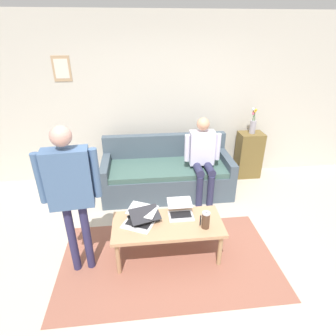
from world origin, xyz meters
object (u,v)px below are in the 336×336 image
(french_press, at_px, (206,220))
(person_seated, at_px, (203,155))
(laptop_right, at_px, (139,219))
(laptop_left, at_px, (180,211))
(coffee_table, at_px, (168,227))
(laptop_center, at_px, (144,217))
(flower_vase, at_px, (253,125))
(person_standing, at_px, (70,186))
(couch, at_px, (167,174))
(side_shelf, at_px, (249,155))

(french_press, distance_m, person_seated, 1.39)
(laptop_right, relative_size, person_seated, 0.36)
(laptop_left, height_order, person_seated, person_seated)
(coffee_table, relative_size, laptop_center, 3.12)
(flower_vase, bearing_deg, person_standing, 36.51)
(couch, distance_m, person_seated, 0.71)
(coffee_table, xyz_separation_m, laptop_right, (0.32, -0.04, 0.10))
(laptop_left, height_order, person_standing, person_standing)
(couch, distance_m, laptop_left, 1.33)
(couch, xyz_separation_m, laptop_left, (-0.02, 1.31, 0.20))
(laptop_right, height_order, person_standing, person_standing)
(side_shelf, bearing_deg, coffee_table, 47.87)
(coffee_table, distance_m, laptop_center, 0.29)
(coffee_table, bearing_deg, person_seated, -118.40)
(person_seated, bearing_deg, laptop_left, 65.27)
(laptop_center, distance_m, laptop_right, 0.07)
(flower_vase, bearing_deg, person_seated, 31.39)
(laptop_center, distance_m, person_standing, 0.91)
(laptop_right, height_order, side_shelf, side_shelf)
(coffee_table, xyz_separation_m, person_standing, (0.96, 0.10, 0.66))
(laptop_right, relative_size, flower_vase, 1.04)
(laptop_left, bearing_deg, couch, -89.04)
(laptop_right, bearing_deg, side_shelf, -137.76)
(coffee_table, distance_m, flower_vase, 2.55)
(laptop_left, relative_size, person_seated, 0.26)
(side_shelf, xyz_separation_m, flower_vase, (0.00, 0.00, 0.56))
(person_standing, bearing_deg, person_seated, -140.64)
(laptop_left, distance_m, side_shelf, 2.27)
(french_press, bearing_deg, side_shelf, -122.80)
(laptop_center, height_order, laptop_right, laptop_center)
(french_press, bearing_deg, person_standing, -0.87)
(french_press, relative_size, side_shelf, 0.28)
(laptop_center, height_order, side_shelf, side_shelf)
(person_standing, bearing_deg, french_press, 179.13)
(laptop_right, xyz_separation_m, flower_vase, (-1.98, -1.80, 0.47))
(laptop_right, relative_size, side_shelf, 0.56)
(laptop_right, distance_m, side_shelf, 2.69)
(laptop_left, distance_m, laptop_right, 0.50)
(side_shelf, bearing_deg, laptop_right, 42.24)
(laptop_center, bearing_deg, laptop_right, 39.79)
(laptop_left, relative_size, laptop_right, 0.72)
(coffee_table, xyz_separation_m, laptop_center, (0.27, -0.09, 0.09))
(side_shelf, relative_size, flower_vase, 1.85)
(person_standing, relative_size, person_seated, 1.31)
(coffee_table, relative_size, person_seated, 0.97)
(coffee_table, xyz_separation_m, french_press, (-0.40, 0.12, 0.15))
(couch, height_order, laptop_left, couch)
(laptop_right, relative_size, french_press, 2.03)
(coffee_table, distance_m, laptop_left, 0.24)
(laptop_left, height_order, flower_vase, flower_vase)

